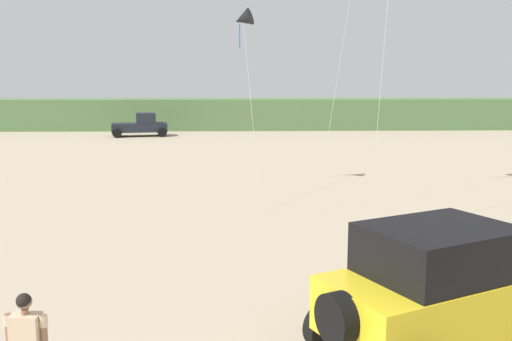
% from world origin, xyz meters
% --- Properties ---
extents(dune_ridge, '(90.00, 6.89, 2.95)m').
position_xyz_m(dune_ridge, '(-2.93, 50.41, 1.48)').
color(dune_ridge, '#567A47').
rests_on(dune_ridge, ground_plane).
extents(jeep, '(5.00, 4.00, 2.26)m').
position_xyz_m(jeep, '(3.67, 3.42, 1.20)').
color(jeep, yellow).
rests_on(jeep, ground_plane).
extents(distant_pickup, '(4.88, 3.17, 1.98)m').
position_xyz_m(distant_pickup, '(-8.05, 42.22, 0.94)').
color(distant_pickup, '#1E232D').
rests_on(distant_pickup, ground_plane).
extents(kite_red_delta, '(1.08, 5.63, 7.68)m').
position_xyz_m(kite_red_delta, '(0.44, 18.82, 7.15)').
color(kite_red_delta, black).
rests_on(kite_red_delta, ground_plane).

